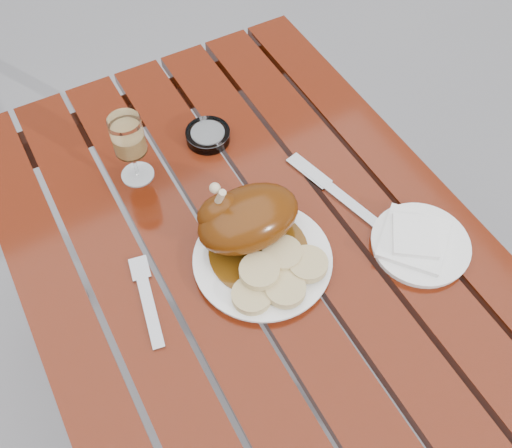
{
  "coord_description": "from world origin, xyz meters",
  "views": [
    {
      "loc": [
        -0.26,
        -0.45,
        1.62
      ],
      "look_at": [
        0.02,
        0.06,
        0.78
      ],
      "focal_mm": 40.0,
      "sensor_mm": 36.0,
      "label": 1
    }
  ],
  "objects_px": {
    "table": "(261,345)",
    "ashtray": "(208,135)",
    "dinner_plate": "(263,260)",
    "wine_glass": "(131,149)",
    "side_plate": "(420,244)"
  },
  "relations": [
    {
      "from": "dinner_plate",
      "to": "wine_glass",
      "type": "xyz_separation_m",
      "value": [
        -0.12,
        0.3,
        0.07
      ]
    },
    {
      "from": "dinner_plate",
      "to": "ashtray",
      "type": "relative_size",
      "value": 2.68
    },
    {
      "from": "wine_glass",
      "to": "ashtray",
      "type": "bearing_deg",
      "value": 6.56
    },
    {
      "from": "side_plate",
      "to": "dinner_plate",
      "type": "bearing_deg",
      "value": 157.58
    },
    {
      "from": "side_plate",
      "to": "table",
      "type": "bearing_deg",
      "value": 157.51
    },
    {
      "from": "table",
      "to": "ashtray",
      "type": "distance_m",
      "value": 0.5
    },
    {
      "from": "table",
      "to": "dinner_plate",
      "type": "xyz_separation_m",
      "value": [
        -0.0,
        -0.0,
        0.38
      ]
    },
    {
      "from": "dinner_plate",
      "to": "wine_glass",
      "type": "height_order",
      "value": "wine_glass"
    },
    {
      "from": "table",
      "to": "dinner_plate",
      "type": "bearing_deg",
      "value": -98.77
    },
    {
      "from": "wine_glass",
      "to": "side_plate",
      "type": "xyz_separation_m",
      "value": [
        0.38,
        -0.4,
        -0.07
      ]
    },
    {
      "from": "dinner_plate",
      "to": "wine_glass",
      "type": "relative_size",
      "value": 1.62
    },
    {
      "from": "wine_glass",
      "to": "side_plate",
      "type": "distance_m",
      "value": 0.56
    },
    {
      "from": "ashtray",
      "to": "dinner_plate",
      "type": "bearing_deg",
      "value": -98.59
    },
    {
      "from": "table",
      "to": "wine_glass",
      "type": "height_order",
      "value": "wine_glass"
    },
    {
      "from": "wine_glass",
      "to": "ashtray",
      "type": "height_order",
      "value": "wine_glass"
    }
  ]
}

